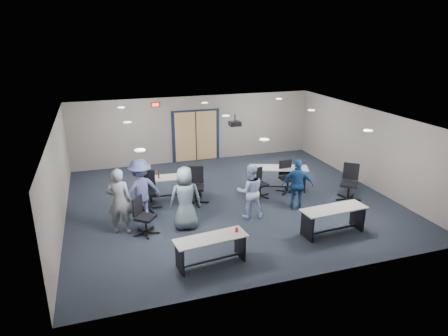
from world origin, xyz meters
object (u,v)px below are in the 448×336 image
object	(u,v)px
table_front_right	(333,216)
table_back_right	(278,174)
chair_loose_left	(145,216)
person_plaid	(185,198)
person_lightblue	(250,191)
table_front_left	(211,246)
chair_back_b	(196,186)
person_gray	(119,201)
table_back_left	(175,183)
chair_back_a	(148,191)
chair_back_c	(260,183)
person_back	(141,190)
chair_loose_right	(349,183)
person_navy	(298,185)
chair_back_d	(288,177)

from	to	relation	value
table_front_right	table_back_right	distance (m)	3.32
chair_loose_left	person_plaid	size ratio (longest dim) A/B	0.59
chair_loose_left	person_lightblue	distance (m)	3.04
table_back_right	table_front_left	bearing A→B (deg)	-111.61
chair_back_b	person_lightblue	bearing A→B (deg)	-30.84
table_front_right	person_gray	distance (m)	5.71
table_front_right	person_gray	bearing A→B (deg)	158.05
table_back_left	person_lightblue	bearing A→B (deg)	-45.90
chair_back_a	chair_back_c	bearing A→B (deg)	4.71
table_front_left	person_lightblue	distance (m)	2.75
person_plaid	person_back	distance (m)	1.40
chair_back_c	chair_loose_right	bearing A→B (deg)	-36.73
chair_back_a	person_gray	size ratio (longest dim) A/B	0.64
chair_loose_left	person_navy	xyz separation A→B (m)	(4.58, 0.17, 0.27)
person_plaid	person_lightblue	distance (m)	1.93
chair_back_b	chair_back_d	xyz separation A→B (m)	(3.17, -0.07, -0.04)
person_gray	person_lightblue	xyz separation A→B (m)	(3.65, -0.16, -0.11)
table_front_right	chair_back_d	world-z (taller)	chair_back_d
chair_loose_left	table_front_right	bearing A→B (deg)	-70.46
table_front_left	person_back	distance (m)	3.13
chair_loose_right	person_navy	xyz separation A→B (m)	(-1.92, -0.12, 0.20)
table_back_right	chair_back_c	bearing A→B (deg)	-132.21
table_front_right	chair_loose_left	distance (m)	5.01
chair_back_a	person_lightblue	distance (m)	3.11
person_plaid	person_lightblue	bearing A→B (deg)	-171.19
chair_back_b	person_lightblue	size ratio (longest dim) A/B	0.72
table_front_left	chair_back_d	bearing A→B (deg)	36.42
table_back_right	chair_loose_left	distance (m)	5.07
table_front_right	chair_loose_left	world-z (taller)	chair_loose_left
table_back_right	chair_back_c	xyz separation A→B (m)	(-0.83, -0.42, -0.07)
chair_back_a	chair_loose_left	world-z (taller)	chair_back_a
table_front_right	chair_back_c	world-z (taller)	chair_back_c
table_front_left	table_front_right	size ratio (longest dim) A/B	0.96
table_front_right	chair_back_b	xyz separation A→B (m)	(-3.02, 3.04, 0.08)
person_gray	person_plaid	distance (m)	1.75
table_front_left	person_navy	distance (m)	3.96
table_front_left	table_back_left	world-z (taller)	table_back_left
chair_back_b	person_plaid	bearing A→B (deg)	-96.42
person_plaid	person_navy	distance (m)	3.49
chair_back_c	chair_back_d	xyz separation A→B (m)	(1.03, 0.06, 0.07)
chair_back_b	chair_back_c	distance (m)	2.14
chair_loose_right	person_navy	size ratio (longest dim) A/B	0.74
table_front_right	person_plaid	world-z (taller)	person_plaid
chair_back_b	person_back	size ratio (longest dim) A/B	0.63
chair_back_b	chair_back_c	xyz separation A→B (m)	(2.14, -0.13, -0.10)
table_back_right	person_lightblue	xyz separation A→B (m)	(-1.70, -1.70, 0.26)
person_lightblue	person_plaid	bearing A→B (deg)	12.69
table_back_left	person_navy	bearing A→B (deg)	-28.02
chair_back_a	person_back	xyz separation A→B (m)	(-0.26, -0.66, 0.33)
table_back_left	person_navy	distance (m)	3.93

